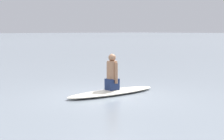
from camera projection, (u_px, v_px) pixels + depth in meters
name	position (u px, v px, depth m)	size (l,w,h in m)	color
ground_plane	(109.00, 96.00, 10.79)	(400.00, 400.00, 0.00)	gray
surfboard	(112.00, 92.00, 11.04)	(3.15, 0.75, 0.14)	silver
person_paddler	(112.00, 74.00, 10.98)	(0.35, 0.46, 1.06)	navy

